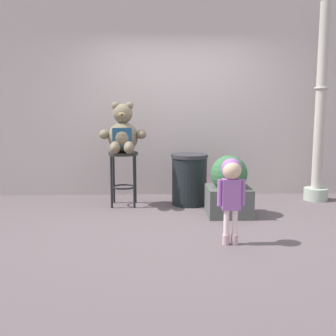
{
  "coord_description": "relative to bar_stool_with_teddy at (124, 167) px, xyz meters",
  "views": [
    {
      "loc": [
        -0.31,
        -4.78,
        1.38
      ],
      "look_at": [
        -0.16,
        0.17,
        0.64
      ],
      "focal_mm": 43.87,
      "sensor_mm": 36.0,
      "label": 1
    }
  ],
  "objects": [
    {
      "name": "trash_bin",
      "position": [
        0.93,
        0.02,
        -0.18
      ],
      "size": [
        0.52,
        0.52,
        0.72
      ],
      "color": "black",
      "rests_on": "ground_plane"
    },
    {
      "name": "child_walking",
      "position": [
        1.2,
        -1.72,
        0.09
      ],
      "size": [
        0.28,
        0.22,
        0.88
      ],
      "rotation": [
        0.0,
        0.0,
        -0.68
      ],
      "color": "#C499A5",
      "rests_on": "ground_plane"
    },
    {
      "name": "bar_stool_with_teddy",
      "position": [
        0.0,
        0.0,
        0.0
      ],
      "size": [
        0.41,
        0.41,
        0.76
      ],
      "color": "#292924",
      "rests_on": "ground_plane"
    },
    {
      "name": "building_wall",
      "position": [
        0.76,
        0.87,
        1.04
      ],
      "size": [
        6.19,
        0.3,
        3.18
      ],
      "primitive_type": "cube",
      "color": "beige",
      "rests_on": "ground_plane"
    },
    {
      "name": "ground_plane",
      "position": [
        0.76,
        -0.93,
        -0.55
      ],
      "size": [
        24.0,
        24.0,
        0.0
      ],
      "primitive_type": "plane",
      "color": "#5B4F52"
    },
    {
      "name": "lamppost",
      "position": [
        2.85,
        0.25,
        0.58
      ],
      "size": [
        0.35,
        0.35,
        2.85
      ],
      "color": "#A3AFA0",
      "rests_on": "ground_plane"
    },
    {
      "name": "teddy_bear",
      "position": [
        0.0,
        -0.03,
        0.47
      ],
      "size": [
        0.65,
        0.59,
        0.7
      ],
      "color": "#716550",
      "rests_on": "bar_stool_with_teddy"
    },
    {
      "name": "planter_with_shrub",
      "position": [
        1.38,
        -0.59,
        -0.19
      ],
      "size": [
        0.55,
        0.55,
        0.77
      ],
      "color": "#4F524F",
      "rests_on": "ground_plane"
    }
  ]
}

